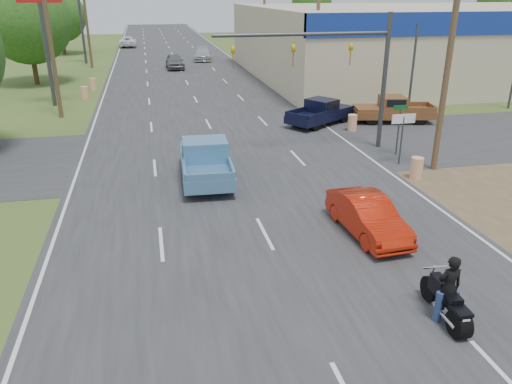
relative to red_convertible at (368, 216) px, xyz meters
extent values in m
cube|color=#2D2D30|center=(-3.50, 32.75, -0.67)|extent=(15.00, 180.00, 0.02)
cube|color=#2D2D30|center=(-3.50, 10.75, -0.67)|extent=(120.00, 10.00, 0.02)
cube|color=brown|center=(7.50, 2.75, -0.67)|extent=(8.00, 18.00, 0.01)
cube|color=#B7A88C|center=(28.50, 32.75, 2.62)|extent=(50.00, 28.00, 6.60)
cylinder|color=#4C3823|center=(6.00, 5.75, 4.32)|extent=(0.28, 0.28, 10.00)
cylinder|color=#4C3823|center=(6.00, 23.75, 4.32)|extent=(0.28, 0.28, 10.00)
cylinder|color=#4C3823|center=(6.00, 41.75, 4.32)|extent=(0.28, 0.28, 10.00)
cylinder|color=#4C3823|center=(-13.00, 20.75, 4.32)|extent=(0.28, 0.28, 10.00)
cylinder|color=#4C3823|center=(-13.00, 44.75, 4.32)|extent=(0.28, 0.28, 10.00)
cylinder|color=#422D19|center=(-17.00, 34.75, 0.94)|extent=(0.44, 0.44, 3.24)
sphere|color=#1C4B15|center=(-17.00, 34.75, 4.90)|extent=(7.56, 7.56, 7.56)
cylinder|color=#422D19|center=(-17.70, 58.75, 0.76)|extent=(0.44, 0.44, 2.88)
sphere|color=#1C4B15|center=(-17.70, 58.75, 4.28)|extent=(6.72, 6.72, 6.72)
cylinder|color=#422D19|center=(51.50, 62.75, 1.12)|extent=(0.44, 0.44, 3.60)
sphere|color=#1C4B15|center=(51.50, 62.75, 5.52)|extent=(8.40, 8.40, 8.40)
cylinder|color=#422D19|center=(26.50, 87.75, 1.03)|extent=(0.44, 0.44, 3.42)
sphere|color=#1C4B15|center=(26.50, 87.75, 5.21)|extent=(7.98, 7.98, 7.98)
cylinder|color=orange|center=(4.50, 4.75, -0.18)|extent=(0.56, 0.56, 1.00)
cylinder|color=orange|center=(4.90, 13.25, -0.18)|extent=(0.56, 0.56, 1.00)
cylinder|color=orange|center=(-12.00, 26.75, -0.18)|extent=(0.56, 0.56, 1.00)
cylinder|color=orange|center=(-11.70, 30.75, -0.18)|extent=(0.56, 0.56, 1.00)
cylinder|color=#3F3F44|center=(-14.00, 24.75, 3.82)|extent=(0.30, 0.30, 9.00)
cylinder|color=#3F3F44|center=(-14.00, 48.75, 3.82)|extent=(0.30, 0.30, 9.00)
cylinder|color=#3F3F44|center=(4.70, 6.75, 0.52)|extent=(0.08, 0.08, 2.40)
cube|color=white|center=(4.70, 6.75, 1.62)|extent=(1.20, 0.05, 0.45)
cylinder|color=#3F3F44|center=(5.30, 8.25, 0.52)|extent=(0.08, 0.08, 2.40)
cube|color=#0C591E|center=(5.30, 8.25, 1.82)|extent=(0.80, 0.04, 0.22)
cylinder|color=#3F3F44|center=(5.00, 9.75, 2.82)|extent=(0.24, 0.24, 7.00)
cylinder|color=#3F3F44|center=(0.50, 9.75, 5.32)|extent=(9.00, 0.18, 0.18)
imported|color=gold|center=(3.00, 9.75, 4.87)|extent=(0.18, 0.40, 1.10)
imported|color=gold|center=(0.00, 9.75, 4.87)|extent=(0.18, 0.40, 1.10)
imported|color=gold|center=(-3.00, 9.75, 4.87)|extent=(0.18, 0.40, 1.10)
imported|color=#B31C08|center=(0.00, 0.00, 0.00)|extent=(1.71, 4.20, 1.35)
cylinder|color=black|center=(-0.10, -5.73, -0.32)|extent=(0.38, 0.73, 0.72)
cylinder|color=black|center=(-0.03, -4.15, -0.32)|extent=(0.16, 0.72, 0.72)
cube|color=black|center=(-0.07, -4.91, 0.00)|extent=(0.30, 1.32, 0.33)
cube|color=black|center=(-0.05, -4.64, 0.22)|extent=(0.31, 0.61, 0.24)
cube|color=black|center=(-0.08, -5.24, 0.17)|extent=(0.35, 0.61, 0.11)
cylinder|color=white|center=(-0.04, -4.32, 0.47)|extent=(0.71, 0.09, 0.05)
cube|color=white|center=(-0.12, -5.97, -0.08)|extent=(0.20, 0.03, 0.13)
imported|color=black|center=(-0.07, -5.07, 0.21)|extent=(0.67, 0.46, 1.78)
cylinder|color=black|center=(-5.67, 8.36, -0.25)|extent=(0.36, 0.87, 0.85)
cylinder|color=black|center=(-3.88, 8.27, -0.25)|extent=(0.36, 0.87, 0.85)
cylinder|color=black|center=(-5.83, 5.04, -0.25)|extent=(0.36, 0.87, 0.85)
cylinder|color=black|center=(-4.04, 4.95, -0.25)|extent=(0.36, 0.87, 0.85)
cube|color=teal|center=(-4.85, 6.65, -0.02)|extent=(2.40, 5.64, 0.55)
cube|color=teal|center=(-4.77, 8.31, 0.33)|extent=(2.12, 2.20, 0.19)
cube|color=teal|center=(-4.85, 6.76, 0.71)|extent=(2.04, 1.75, 0.91)
cube|color=black|center=(-4.85, 6.76, 0.87)|extent=(2.06, 1.43, 0.48)
cube|color=teal|center=(-4.99, 3.94, 0.41)|extent=(1.96, 0.18, 0.32)
cylinder|color=black|center=(4.30, 16.60, -0.30)|extent=(0.79, 0.65, 0.75)
cylinder|color=black|center=(5.16, 15.28, -0.30)|extent=(0.79, 0.65, 0.75)
cylinder|color=black|center=(1.84, 15.01, -0.30)|extent=(0.79, 0.65, 0.75)
cylinder|color=black|center=(2.70, 13.68, -0.30)|extent=(0.79, 0.65, 0.75)
cube|color=black|center=(3.50, 15.14, -0.09)|extent=(5.13, 4.24, 0.49)
cube|color=black|center=(4.73, 15.94, 0.22)|extent=(2.53, 2.51, 0.17)
cube|color=black|center=(3.58, 15.19, 0.55)|extent=(2.17, 2.25, 0.80)
cube|color=black|center=(3.58, 15.19, 0.69)|extent=(1.95, 2.12, 0.42)
cube|color=black|center=(1.49, 13.84, 0.28)|extent=(1.01, 1.49, 0.28)
cylinder|color=black|center=(6.68, 14.25, -0.29)|extent=(0.83, 0.45, 0.78)
cylinder|color=black|center=(7.01, 15.86, -0.29)|extent=(0.83, 0.45, 0.78)
cylinder|color=black|center=(9.66, 13.63, -0.29)|extent=(0.83, 0.45, 0.78)
cylinder|color=black|center=(9.99, 15.24, -0.29)|extent=(0.83, 0.45, 0.78)
cube|color=brown|center=(8.33, 14.75, -0.07)|extent=(5.37, 2.95, 0.51)
cube|color=brown|center=(6.84, 15.06, 0.25)|extent=(2.27, 2.21, 0.18)
cube|color=brown|center=(8.24, 14.77, 0.59)|extent=(1.86, 2.07, 0.83)
cube|color=black|center=(8.24, 14.77, 0.74)|extent=(1.57, 2.05, 0.44)
cube|color=brown|center=(10.77, 14.24, 0.32)|extent=(0.44, 1.78, 0.29)
imported|color=#5D5D62|center=(-4.00, 41.98, 0.10)|extent=(1.93, 4.62, 1.56)
imported|color=#B7B8BD|center=(-0.17, 48.55, 0.08)|extent=(2.74, 5.42, 1.51)
imported|color=white|center=(-9.59, 66.90, 0.08)|extent=(2.61, 5.50, 1.52)
camera|label=1|loc=(-7.14, -14.58, 7.28)|focal=35.00mm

